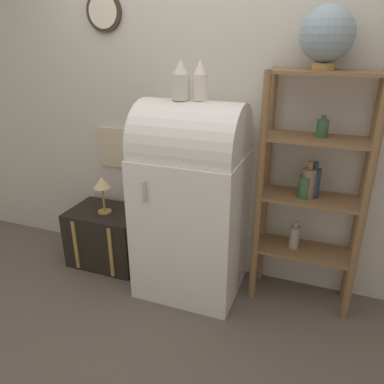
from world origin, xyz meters
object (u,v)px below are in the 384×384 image
at_px(suitcase_trunk, 108,236).
at_px(desk_lamp, 102,186).
at_px(vase_left, 181,81).
at_px(vase_center, 200,82).
at_px(refrigerator, 192,198).
at_px(globe, 327,35).

distance_m(suitcase_trunk, desk_lamp, 0.48).
relative_size(vase_left, vase_center, 1.00).
xyz_separation_m(refrigerator, vase_center, (0.05, 0.01, 0.82)).
xyz_separation_m(vase_left, desk_lamp, (-0.71, 0.05, -0.84)).
relative_size(suitcase_trunk, vase_center, 2.42).
relative_size(suitcase_trunk, vase_left, 2.43).
bearing_deg(globe, desk_lamp, -175.70).
distance_m(vase_center, desk_lamp, 1.19).
bearing_deg(globe, vase_left, -168.99).
xyz_separation_m(globe, desk_lamp, (-1.57, -0.12, -1.12)).
relative_size(globe, vase_center, 1.41).
distance_m(refrigerator, globe, 1.35).
bearing_deg(suitcase_trunk, desk_lamp, -67.15).
bearing_deg(globe, vase_center, -169.21).
relative_size(refrigerator, vase_center, 5.73).
distance_m(suitcase_trunk, vase_center, 1.57).
height_order(vase_center, desk_lamp, vase_center).
height_order(suitcase_trunk, globe, globe).
bearing_deg(vase_center, vase_left, -167.66).
xyz_separation_m(vase_left, vase_center, (0.12, 0.03, 0.00)).
bearing_deg(desk_lamp, globe, 4.30).
distance_m(refrigerator, vase_left, 0.82).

